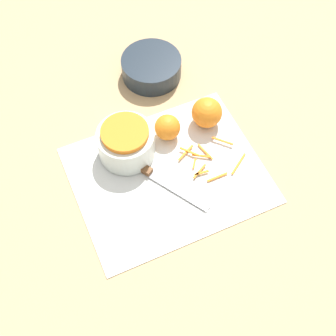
{
  "coord_description": "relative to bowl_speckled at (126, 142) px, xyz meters",
  "views": [
    {
      "loc": [
        -0.24,
        -0.54,
        1.02
      ],
      "look_at": [
        0.0,
        0.0,
        0.04
      ],
      "focal_mm": 50.0,
      "sensor_mm": 36.0,
      "label": 1
    }
  ],
  "objects": [
    {
      "name": "orange_right",
      "position": [
        0.12,
        0.01,
        -0.01
      ],
      "size": [
        0.07,
        0.07,
        0.07
      ],
      "color": "orange",
      "rests_on": "cutting_board"
    },
    {
      "name": "orange_left",
      "position": [
        0.23,
        0.0,
        -0.01
      ],
      "size": [
        0.08,
        0.08,
        0.08
      ],
      "color": "orange",
      "rests_on": "cutting_board"
    },
    {
      "name": "cutting_board",
      "position": [
        0.07,
        -0.1,
        -0.05
      ],
      "size": [
        0.46,
        0.38,
        0.01
      ],
      "color": "silver",
      "rests_on": "ground_plane"
    },
    {
      "name": "bowl_dark",
      "position": [
        0.16,
        0.22,
        -0.02
      ],
      "size": [
        0.17,
        0.17,
        0.06
      ],
      "color": "#1E2833",
      "rests_on": "ground_plane"
    },
    {
      "name": "ground_plane",
      "position": [
        0.07,
        -0.1,
        -0.05
      ],
      "size": [
        4.0,
        4.0,
        0.0
      ],
      "primitive_type": "plane",
      "color": "tan"
    },
    {
      "name": "peel_pile",
      "position": [
        0.18,
        -0.11,
        -0.04
      ],
      "size": [
        0.17,
        0.12,
        0.01
      ],
      "color": "orange",
      "rests_on": "cutting_board"
    },
    {
      "name": "knife",
      "position": [
        0.02,
        -0.07,
        -0.04
      ],
      "size": [
        0.16,
        0.24,
        0.02
      ],
      "rotation": [
        0.0,
        0.0,
        -1.02
      ],
      "color": "brown",
      "rests_on": "cutting_board"
    },
    {
      "name": "bowl_speckled",
      "position": [
        0.0,
        0.0,
        0.0
      ],
      "size": [
        0.14,
        0.14,
        0.09
      ],
      "color": "silver",
      "rests_on": "cutting_board"
    }
  ]
}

